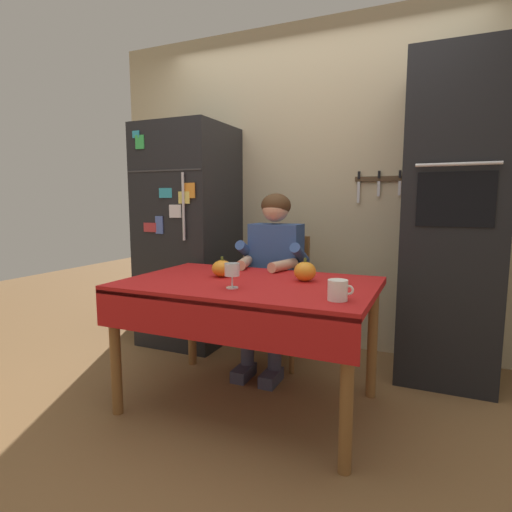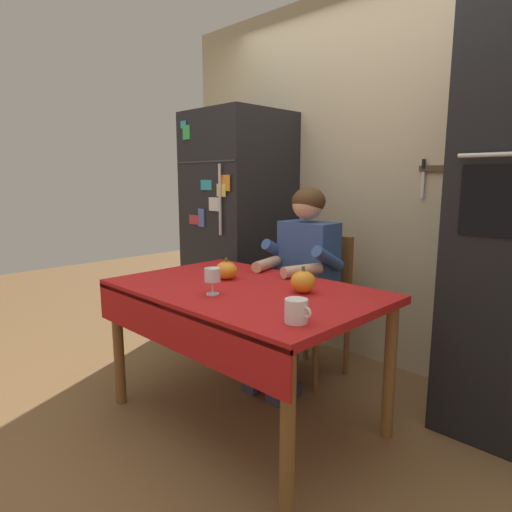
% 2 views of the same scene
% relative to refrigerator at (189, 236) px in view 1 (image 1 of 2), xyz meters
% --- Properties ---
extents(ground_plane, '(10.00, 10.00, 0.00)m').
position_rel_refrigerator_xyz_m(ground_plane, '(0.95, -0.96, -0.90)').
color(ground_plane, brown).
rests_on(ground_plane, ground).
extents(back_wall_assembly, '(3.70, 0.13, 2.60)m').
position_rel_refrigerator_xyz_m(back_wall_assembly, '(1.00, 0.39, 0.40)').
color(back_wall_assembly, '#BCAD89').
rests_on(back_wall_assembly, ground).
extents(refrigerator, '(0.68, 0.71, 1.80)m').
position_rel_refrigerator_xyz_m(refrigerator, '(0.00, 0.00, 0.00)').
color(refrigerator, black).
rests_on(refrigerator, ground).
extents(wall_oven, '(0.60, 0.64, 2.10)m').
position_rel_refrigerator_xyz_m(wall_oven, '(2.00, 0.04, 0.15)').
color(wall_oven, black).
rests_on(wall_oven, ground).
extents(dining_table, '(1.40, 0.90, 0.74)m').
position_rel_refrigerator_xyz_m(dining_table, '(0.95, -0.88, -0.24)').
color(dining_table, brown).
rests_on(dining_table, ground).
extents(chair_behind_person, '(0.40, 0.40, 0.93)m').
position_rel_refrigerator_xyz_m(chair_behind_person, '(0.87, -0.09, -0.39)').
color(chair_behind_person, brown).
rests_on(chair_behind_person, ground).
extents(seated_person, '(0.47, 0.55, 1.25)m').
position_rel_refrigerator_xyz_m(seated_person, '(0.87, -0.28, -0.16)').
color(seated_person, '#38384C').
rests_on(seated_person, ground).
extents(coffee_mug, '(0.12, 0.09, 0.10)m').
position_rel_refrigerator_xyz_m(coffee_mug, '(1.51, -1.11, -0.11)').
color(coffee_mug, white).
rests_on(coffee_mug, dining_table).
extents(wine_glass, '(0.08, 0.08, 0.13)m').
position_rel_refrigerator_xyz_m(wine_glass, '(0.95, -1.07, -0.07)').
color(wine_glass, white).
rests_on(wine_glass, dining_table).
extents(pumpkin_large, '(0.13, 0.13, 0.13)m').
position_rel_refrigerator_xyz_m(pumpkin_large, '(1.24, -0.73, -0.10)').
color(pumpkin_large, orange).
rests_on(pumpkin_large, dining_table).
extents(pumpkin_medium, '(0.12, 0.12, 0.12)m').
position_rel_refrigerator_xyz_m(pumpkin_medium, '(0.75, -0.80, -0.11)').
color(pumpkin_medium, orange).
rests_on(pumpkin_medium, dining_table).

